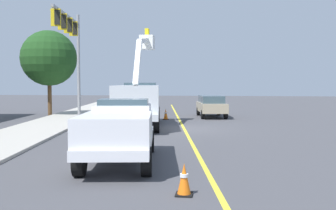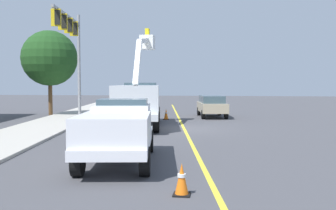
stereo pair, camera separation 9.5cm
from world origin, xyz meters
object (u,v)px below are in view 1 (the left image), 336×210
Objects in this scene: service_pickup_truck at (120,129)px; passing_minivan at (211,105)px; utility_bucket_truck at (139,100)px; traffic_cone_leading at (184,180)px; traffic_cone_mid_front at (166,114)px; traffic_signal_mast at (71,40)px.

service_pickup_truck is 1.16× the size of passing_minivan.
service_pickup_truck is (-10.37, -1.68, -0.48)m from utility_bucket_truck.
traffic_cone_mid_front reaches higher than traffic_cone_leading.
service_pickup_truck is 7.30× the size of traffic_cone_mid_front.
traffic_signal_mast reaches higher than utility_bucket_truck.
traffic_cone_mid_front is (14.86, 0.65, -0.72)m from service_pickup_truck.
utility_bucket_truck is 14.32m from traffic_cone_leading.
passing_minivan is 0.66× the size of traffic_signal_mast.
traffic_cone_leading is at bearing -170.30° from traffic_cone_mid_front.
traffic_cone_mid_front is at bearing 9.70° from traffic_cone_leading.
traffic_cone_mid_front is at bearing 129.00° from passing_minivan.
passing_minivan is 20.77m from traffic_cone_leading.
utility_bucket_truck is 11.18× the size of traffic_cone_leading.
service_pickup_truck is at bearing -177.50° from traffic_cone_mid_front.
service_pickup_truck is at bearing -151.14° from traffic_signal_mast.
passing_minivan is at bearing -59.81° from traffic_signal_mast.
traffic_signal_mast is (1.73, 4.99, 3.98)m from utility_bucket_truck.
traffic_signal_mast reaches higher than traffic_cone_leading.
traffic_signal_mast is at bearing 120.19° from passing_minivan.
service_pickup_truck reaches higher than traffic_cone_mid_front.
service_pickup_truck is 0.77× the size of traffic_signal_mast.
utility_bucket_truck is 1.68× the size of passing_minivan.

